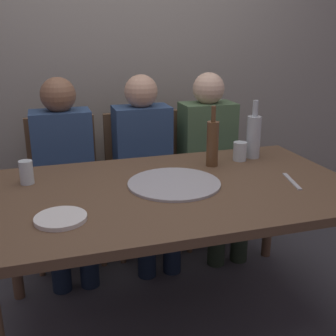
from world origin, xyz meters
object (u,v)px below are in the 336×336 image
Objects in this scene: dining_table at (176,200)px; chair_middle at (141,172)px; plate_stack at (61,218)px; guest_in_sweater at (65,167)px; tumbler_far at (26,172)px; chair_left at (65,179)px; wine_bottle at (213,143)px; table_knife at (292,181)px; guest_by_wall at (212,154)px; pizza_tray at (174,183)px; tumbler_near at (240,151)px; guest_in_beanie at (146,160)px; beer_bottle at (254,136)px; chair_right at (203,165)px.

dining_table is 0.91m from chair_middle.
plate_stack is 0.17× the size of guest_in_sweater.
tumbler_far is at bearing 68.94° from guest_in_sweater.
guest_in_sweater is (-0.46, 0.75, -0.03)m from dining_table.
chair_left is 0.77× the size of guest_in_sweater.
wine_bottle reaches higher than table_knife.
chair_left is 0.50m from chair_middle.
guest_by_wall is (0.96, -0.15, 0.13)m from chair_left.
tumbler_near is (0.46, 0.26, 0.05)m from pizza_tray.
table_knife reaches higher than dining_table.
chair_left reaches higher than table_knife.
dining_table is at bearing -148.75° from tumbler_near.
chair_middle is at bearing -90.00° from guest_in_beanie.
plate_stack is 1.27m from chair_middle.
chair_middle is 0.77× the size of guest_in_sweater.
tumbler_near is 0.40m from table_knife.
beer_bottle reaches higher than wine_bottle.
tumbler_near is 1.12m from tumbler_far.
tumbler_near is 1.11m from plate_stack.
wine_bottle is 2.87× the size of tumbler_far.
wine_bottle is at bearing 52.20° from table_knife.
chair_right is at bearing -171.04° from guest_in_sweater.
chair_left is 0.54m from guest_in_beanie.
chair_right is 0.50m from guest_in_beanie.
chair_left reaches higher than tumbler_near.
guest_in_beanie is at bearing 35.82° from tumbler_far.
pizza_tray is at bearing -151.02° from tumbler_near.
beer_bottle reaches higher than tumbler_far.
guest_by_wall is (-0.06, 0.43, -0.22)m from beer_bottle.
tumbler_near is at bearing 132.34° from guest_in_beanie.
beer_bottle is 1.22m from tumbler_far.
beer_bottle is 0.36× the size of chair_left.
pizza_tray is 0.58m from plate_stack.
pizza_tray is 0.48× the size of chair_left.
dining_table is 7.63× the size of table_knife.
pizza_tray is 0.88m from guest_by_wall.
guest_in_sweater is at bearing 153.42° from tumbler_near.
beer_bottle is 0.71m from guest_in_beanie.
guest_by_wall reaches higher than dining_table.
beer_bottle is 0.86m from chair_middle.
beer_bottle is at bearing 96.10° from chair_right.
guest_in_beanie is (0.50, -0.15, 0.13)m from chair_left.
tumbler_far is (-1.22, -0.07, -0.07)m from beer_bottle.
chair_left is at bearing 59.31° from table_knife.
guest_in_beanie reaches higher than pizza_tray.
guest_in_beanie reaches higher than dining_table.
wine_bottle reaches higher than tumbler_far.
beer_bottle reaches higher than chair_left.
chair_right is (-0.05, 1.00, -0.23)m from table_knife.
chair_right is 0.20m from guest_by_wall.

